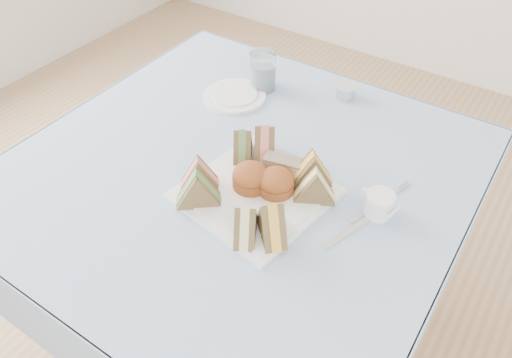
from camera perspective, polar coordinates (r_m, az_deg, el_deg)
The scene contains 21 objects.
floor at distance 1.76m, azimuth -1.40°, elevation -17.19°, with size 4.00×4.00×0.00m, color #9E7751.
table at distance 1.45m, azimuth -1.65°, elevation -9.85°, with size 0.90×0.90×0.74m, color brown.
tablecloth at distance 1.18m, azimuth -2.00°, elevation 1.24°, with size 1.02×1.02×0.01m, color #A1BAD1.
serving_plate at distance 1.10m, azimuth 0.00°, elevation -1.68°, with size 0.29×0.29×0.01m, color white.
sandwich_fl_a at distance 1.10m, azimuth -6.56°, elevation 0.74°, with size 0.09×0.04×0.08m, color brown, non-canonical shape.
sandwich_fl_b at distance 1.05m, azimuth -6.69°, elevation -0.93°, with size 0.10×0.05×0.09m, color brown, non-canonical shape.
sandwich_fr_a at distance 0.98m, azimuth 1.81°, elevation -4.63°, with size 0.10×0.05×0.09m, color brown, non-canonical shape.
sandwich_fr_b at distance 0.98m, azimuth -1.20°, elevation -4.88°, with size 0.09×0.04×0.08m, color brown, non-canonical shape.
sandwich_bl_a at distance 1.17m, azimuth -1.53°, elevation 4.12°, with size 0.09×0.04×0.08m, color brown, non-canonical shape.
sandwich_bl_b at distance 1.16m, azimuth 1.02°, elevation 4.39°, with size 0.10×0.05×0.09m, color brown, non-canonical shape.
sandwich_br_a at distance 1.06m, azimuth 6.75°, elevation -0.64°, with size 0.09×0.04×0.08m, color brown, non-canonical shape.
sandwich_br_b at distance 1.10m, azimuth 6.42°, elevation 1.27°, with size 0.10×0.04×0.08m, color brown, non-canonical shape.
scone_left at distance 1.09m, azimuth -0.61°, elevation 0.24°, with size 0.08×0.08×0.06m, color brown.
scone_right at distance 1.08m, azimuth 2.32°, elevation -0.37°, with size 0.08×0.08×0.05m, color brown.
pastry_slice at distance 1.13m, azimuth 3.20°, elevation 1.48°, with size 0.09×0.04×0.04m, color beige.
side_plate at distance 1.41m, azimuth -2.43°, elevation 9.46°, with size 0.17×0.17×0.01m, color white.
water_glass at distance 1.43m, azimuth 0.77°, elevation 12.23°, with size 0.07×0.07×0.11m, color white.
tea_strainer at distance 1.43m, azimuth 10.23°, elevation 9.75°, with size 0.06×0.06×0.03m, color silver.
knife at distance 1.06m, azimuth 11.14°, elevation -5.54°, with size 0.01×0.17×0.00m, color silver.
fork at distance 1.11m, azimuth 13.50°, elevation -2.95°, with size 0.01×0.16×0.00m, color silver.
creamer_jug at distance 1.08m, azimuth 13.90°, elevation -2.81°, with size 0.06×0.06×0.05m, color white.
Camera 1 is at (0.52, -0.71, 1.52)m, focal length 35.00 mm.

